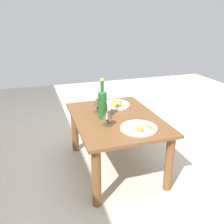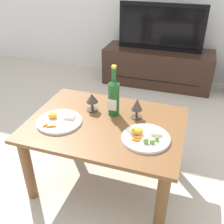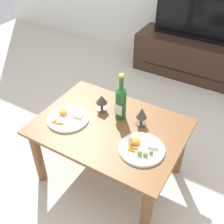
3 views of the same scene
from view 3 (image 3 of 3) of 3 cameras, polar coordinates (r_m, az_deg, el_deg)
ground_plane at (r=2.25m, az=-0.39°, el=-12.70°), size 6.40×6.40×0.00m
dining_table at (r=1.94m, az=-0.45°, el=-5.09°), size 1.01×0.73×0.51m
tv_stand at (r=3.44m, az=16.39°, el=10.84°), size 1.34×0.46×0.45m
tv_screen at (r=3.25m, az=18.01°, el=18.52°), size 1.01×0.05×0.54m
wine_bottle at (r=1.85m, az=1.86°, el=2.22°), size 0.07×0.08×0.35m
goblet_left at (r=1.95m, az=-2.17°, el=2.48°), size 0.08×0.08×0.13m
goblet_right at (r=1.83m, az=6.23°, el=-0.40°), size 0.07×0.07×0.14m
dinner_plate_left at (r=1.94m, az=-9.16°, el=-1.24°), size 0.29×0.29×0.05m
dinner_plate_right at (r=1.71m, az=6.17°, el=-7.52°), size 0.29×0.29×0.05m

